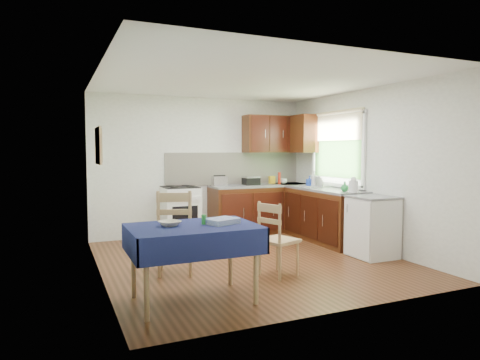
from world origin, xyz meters
name	(u,v)px	position (x,y,z in m)	size (l,w,h in m)	color
floor	(250,260)	(0.00, 0.00, 0.00)	(4.20, 4.20, 0.00)	#452512
ceiling	(250,80)	(0.00, 0.00, 2.50)	(4.00, 4.20, 0.02)	white
wall_back	(202,166)	(0.00, 2.10, 1.25)	(4.00, 0.02, 2.50)	silver
wall_front	(344,182)	(0.00, -2.10, 1.25)	(4.00, 0.02, 2.50)	silver
wall_left	(99,175)	(-2.00, 0.00, 1.25)	(0.02, 4.20, 2.50)	silver
wall_right	(365,169)	(2.00, 0.00, 1.25)	(0.02, 4.20, 2.50)	silver
base_cabinets	(289,212)	(1.36, 1.26, 0.43)	(1.90, 2.30, 0.86)	#381409
worktop_back	(260,186)	(1.05, 1.80, 0.88)	(1.90, 0.60, 0.04)	slate
worktop_right	(325,189)	(1.70, 0.65, 0.88)	(0.60, 1.70, 0.04)	slate
worktop_corner	(290,184)	(1.70, 1.80, 0.88)	(0.60, 0.60, 0.04)	slate
splashback	(235,168)	(0.65, 2.08, 1.20)	(2.70, 0.02, 0.60)	white
upper_cabinets	(283,134)	(1.52, 1.80, 1.85)	(1.20, 0.85, 0.70)	#381409
stove	(180,213)	(-0.50, 1.80, 0.46)	(0.60, 0.61, 0.92)	white
window	(337,144)	(1.97, 0.70, 1.65)	(0.04, 1.48, 1.26)	#305824
fridge	(373,227)	(1.70, -0.55, 0.44)	(0.58, 0.60, 0.89)	white
corkboard	(99,146)	(-1.97, 0.30, 1.60)	(0.04, 0.62, 0.47)	tan
dining_table	(193,236)	(-1.22, -1.26, 0.68)	(1.29, 0.87, 0.78)	#131042
chair_far	(175,230)	(-1.14, -0.25, 0.56)	(0.59, 0.59, 1.06)	tan
chair_near	(276,237)	(-0.03, -0.83, 0.49)	(0.52, 0.52, 0.92)	tan
toaster	(219,181)	(0.22, 1.77, 0.99)	(0.26, 0.16, 0.20)	silver
sandwich_press	(251,181)	(0.86, 1.79, 0.98)	(0.28, 0.24, 0.16)	black
sauce_bottle	(279,178)	(1.41, 1.71, 1.01)	(0.05, 0.05, 0.23)	red
yellow_packet	(272,180)	(1.36, 1.92, 0.97)	(0.11, 0.07, 0.15)	yellow
dish_rack	(316,186)	(1.71, 0.95, 0.92)	(0.42, 0.32, 0.20)	gray
kettle	(353,185)	(1.70, -0.10, 1.01)	(0.14, 0.14, 0.24)	white
cup	(284,181)	(1.52, 1.74, 0.95)	(0.13, 0.13, 0.10)	white
soap_bottle_a	(314,179)	(1.68, 0.96, 1.04)	(0.11, 0.11, 0.28)	white
soap_bottle_b	(310,181)	(1.63, 1.00, 1.00)	(0.09, 0.09, 0.20)	blue
soap_bottle_c	(345,187)	(1.65, 0.04, 0.98)	(0.12, 0.12, 0.16)	green
plate_bowl	(170,223)	(-1.44, -1.19, 0.81)	(0.21, 0.21, 0.05)	beige
book	(205,221)	(-1.03, -1.09, 0.79)	(0.17, 0.24, 0.02)	white
spice_jar	(204,219)	(-1.10, -1.23, 0.83)	(0.05, 0.05, 0.10)	#258931
tea_towel	(222,221)	(-0.91, -1.27, 0.81)	(0.31, 0.25, 0.06)	#294698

